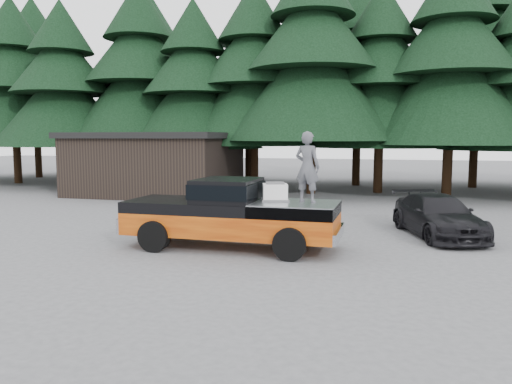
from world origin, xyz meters
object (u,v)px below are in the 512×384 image
(air_compressor, at_px, (275,193))
(man_on_bed, at_px, (307,167))
(parked_car, at_px, (438,216))
(utility_building, at_px, (156,163))
(pickup_truck, at_px, (231,224))

(air_compressor, relative_size, man_on_bed, 0.35)
(air_compressor, height_order, parked_car, air_compressor)
(man_on_bed, distance_m, utility_building, 15.23)
(man_on_bed, bearing_deg, utility_building, -32.39)
(parked_car, bearing_deg, man_on_bed, -156.96)
(man_on_bed, xyz_separation_m, utility_building, (-10.16, 11.33, -0.60))
(man_on_bed, xyz_separation_m, parked_car, (3.56, 3.13, -1.63))
(man_on_bed, bearing_deg, pickup_truck, 20.96)
(utility_building, bearing_deg, man_on_bed, -48.12)
(pickup_truck, xyz_separation_m, parked_car, (5.62, 3.32, -0.03))
(pickup_truck, height_order, air_compressor, air_compressor)
(air_compressor, xyz_separation_m, man_on_bed, (0.88, 0.00, 0.72))
(man_on_bed, relative_size, utility_building, 0.22)
(air_compressor, xyz_separation_m, utility_building, (-9.28, 11.34, 0.11))
(air_compressor, relative_size, parked_car, 0.15)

